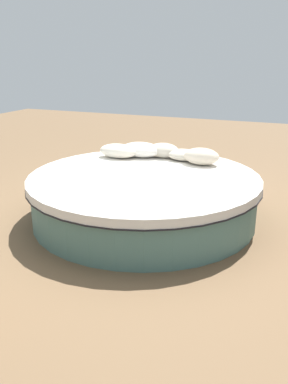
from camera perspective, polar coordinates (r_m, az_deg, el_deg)
The scene contains 7 objects.
ground_plane at distance 4.75m, azimuth 0.00°, elevation -3.63°, with size 16.00×16.00×0.00m, color brown.
round_bed at distance 4.65m, azimuth 0.00°, elevation -0.53°, with size 2.69×2.69×0.53m.
throw_pillow_0 at distance 5.04m, azimuth 8.34°, elevation 5.12°, with size 0.45×0.30×0.21m, color beige.
throw_pillow_1 at distance 5.24m, azimuth 5.78°, elevation 5.38°, with size 0.44×0.32×0.15m, color beige.
throw_pillow_2 at distance 5.36m, azimuth 2.83°, elevation 6.05°, with size 0.43×0.30×0.20m, color beige.
throw_pillow_3 at distance 5.39m, azimuth -0.44°, elevation 6.16°, with size 0.56×0.36×0.20m, color white.
throw_pillow_4 at distance 5.36m, azimuth -3.74°, elevation 5.97°, with size 0.54×0.30×0.19m, color silver.
Camera 1 is at (-1.68, 4.05, 1.83)m, focal length 36.81 mm.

